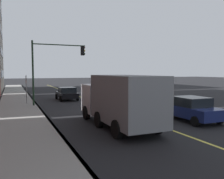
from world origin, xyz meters
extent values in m
plane|color=black|center=(0.00, 0.00, 0.00)|extent=(200.00, 200.00, 0.00)
cube|color=gray|center=(0.00, 7.36, 0.07)|extent=(80.00, 3.30, 0.15)
cube|color=slate|center=(0.00, 5.79, 0.07)|extent=(80.00, 0.16, 0.15)
cube|color=#D8CC4C|center=(0.00, 0.00, 0.01)|extent=(80.00, 0.16, 0.01)
cube|color=#262D38|center=(25.97, 9.18, 2.79)|extent=(12.85, 0.06, 1.10)
cube|color=#262D38|center=(25.97, 9.18, 6.29)|extent=(12.85, 0.06, 1.10)
cube|color=#262D38|center=(25.97, 9.18, 9.78)|extent=(12.85, 0.06, 1.10)
cube|color=#262D38|center=(25.97, 9.18, 13.27)|extent=(12.85, 0.06, 1.10)
cube|color=red|center=(-0.38, -2.58, 0.58)|extent=(4.55, 1.76, 0.55)
cube|color=black|center=(-0.34, -2.58, 1.15)|extent=(2.42, 1.62, 0.59)
cylinder|color=black|center=(-1.88, -3.44, 0.30)|extent=(0.60, 0.22, 0.60)
cylinder|color=black|center=(-1.88, -1.73, 0.30)|extent=(0.60, 0.22, 0.60)
cylinder|color=black|center=(1.12, -3.44, 0.30)|extent=(0.60, 0.22, 0.60)
cylinder|color=black|center=(1.12, -1.73, 0.30)|extent=(0.60, 0.22, 0.60)
cube|color=black|center=(8.45, 2.20, 0.58)|extent=(4.04, 1.84, 0.55)
cube|color=black|center=(8.26, 2.20, 1.14)|extent=(2.01, 1.69, 0.57)
cylinder|color=black|center=(9.78, 3.10, 0.30)|extent=(0.60, 0.22, 0.60)
cylinder|color=black|center=(9.78, 1.30, 0.30)|extent=(0.60, 0.22, 0.60)
cylinder|color=black|center=(7.11, 3.10, 0.30)|extent=(0.60, 0.22, 0.60)
cylinder|color=black|center=(7.11, 1.30, 0.30)|extent=(0.60, 0.22, 0.60)
cube|color=navy|center=(-6.21, -2.71, 0.63)|extent=(4.04, 1.90, 0.66)
cube|color=black|center=(-6.12, -2.71, 1.25)|extent=(2.03, 1.74, 0.58)
cylinder|color=black|center=(-7.54, -3.64, 0.30)|extent=(0.60, 0.22, 0.60)
cylinder|color=black|center=(-7.54, -1.79, 0.30)|extent=(0.60, 0.22, 0.60)
cylinder|color=black|center=(-4.88, -3.64, 0.30)|extent=(0.60, 0.22, 0.60)
cylinder|color=black|center=(-4.88, -1.79, 0.30)|extent=(0.60, 0.22, 0.60)
cube|color=silver|center=(-3.07, 2.28, 1.38)|extent=(2.03, 2.32, 1.85)
cube|color=slate|center=(-6.77, 2.28, 1.71)|extent=(5.08, 2.32, 2.51)
cylinder|color=black|center=(-3.07, 3.39, 0.45)|extent=(0.90, 0.28, 0.90)
cylinder|color=black|center=(-3.07, 1.17, 0.45)|extent=(0.90, 0.28, 0.90)
cylinder|color=black|center=(-8.04, 3.39, 0.45)|extent=(0.90, 0.28, 0.90)
cylinder|color=black|center=(-8.04, 1.17, 0.45)|extent=(0.90, 0.28, 0.90)
cylinder|color=black|center=(-5.50, 3.39, 0.45)|extent=(0.90, 0.28, 0.90)
cylinder|color=black|center=(-5.50, 1.17, 0.45)|extent=(0.90, 0.28, 0.90)
cylinder|color=#383838|center=(1.69, 0.54, 0.43)|extent=(0.16, 0.16, 0.86)
cylinder|color=#383838|center=(1.92, 0.58, 0.43)|extent=(0.16, 0.16, 0.86)
cube|color=#993F33|center=(1.80, 0.56, 1.19)|extent=(0.45, 0.29, 0.65)
sphere|color=tan|center=(1.80, 0.56, 1.63)|extent=(0.23, 0.23, 0.23)
cube|color=#26593F|center=(1.83, 0.39, 1.22)|extent=(0.28, 0.20, 0.34)
cylinder|color=#1E3823|center=(4.10, 6.11, 2.95)|extent=(0.16, 0.16, 5.91)
cylinder|color=#1E3823|center=(4.10, 3.71, 5.61)|extent=(0.10, 4.80, 0.10)
cube|color=black|center=(4.10, 1.56, 5.16)|extent=(0.28, 0.30, 0.90)
sphere|color=#360605|center=(4.10, 1.38, 5.46)|extent=(0.18, 0.18, 0.18)
sphere|color=gold|center=(4.10, 1.38, 5.16)|extent=(0.18, 0.18, 0.18)
sphere|color=black|center=(4.10, 1.38, 4.86)|extent=(0.18, 0.18, 0.18)
cylinder|color=slate|center=(5.64, 6.61, 1.40)|extent=(0.08, 0.08, 2.80)
cube|color=white|center=(5.64, 6.63, 2.60)|extent=(0.60, 0.02, 0.20)
cube|color=#DB5919|center=(5.64, 6.63, 2.25)|extent=(0.44, 0.02, 0.28)
camera|label=1|loc=(-18.18, 7.93, 3.17)|focal=38.37mm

